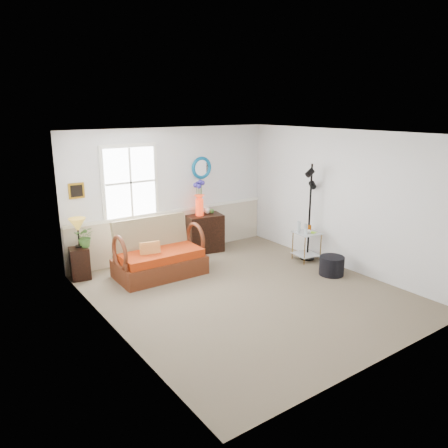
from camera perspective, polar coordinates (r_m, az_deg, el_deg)
floor at (r=7.33m, az=3.06°, el=-9.00°), size 4.50×5.00×0.01m
ceiling at (r=6.70m, az=3.37°, el=11.73°), size 4.50×5.00×0.01m
walls at (r=6.90m, az=3.21°, el=0.89°), size 4.51×5.01×2.60m
wainscot at (r=9.13m, az=-6.58°, el=-1.15°), size 4.46×0.02×0.90m
chair_rail at (r=9.00m, az=-6.64°, el=1.70°), size 4.46×0.04×0.06m
window at (r=8.48m, az=-12.13°, el=5.33°), size 1.14×0.06×1.44m
picture at (r=8.16m, az=-18.73°, el=4.13°), size 0.28×0.03×0.28m
mirror at (r=9.21m, az=-2.98°, el=7.34°), size 0.47×0.07×0.47m
loveseat at (r=7.97m, az=-8.45°, el=-3.20°), size 1.58×0.91×1.02m
throw_pillow at (r=7.83m, az=-9.60°, el=-3.59°), size 0.36×0.15×0.35m
lamp_stand at (r=8.22m, az=-18.30°, el=-4.90°), size 0.37×0.37×0.57m
table_lamp at (r=8.07m, az=-18.50°, el=-1.14°), size 0.33×0.33×0.54m
potted_plant at (r=8.11m, az=-17.66°, el=-1.87°), size 0.49×0.50×0.30m
cabinet at (r=9.26m, az=-2.58°, el=-1.17°), size 0.81×0.60×0.79m
flower_vase at (r=9.04m, az=-3.24°, el=3.37°), size 0.29×0.29×0.72m
side_table at (r=8.86m, az=10.72°, el=-2.89°), size 0.52×0.52×0.59m
tabletop_items at (r=8.76m, az=10.57°, el=-0.33°), size 0.45×0.45×0.22m
floor_lamp at (r=8.77m, az=11.12°, el=1.47°), size 0.30×0.30×1.93m
ottoman at (r=8.26m, az=13.88°, el=-5.30°), size 0.59×0.59×0.35m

